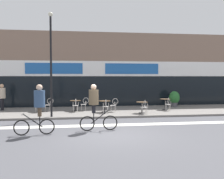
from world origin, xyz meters
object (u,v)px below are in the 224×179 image
cafe_chair_2_side (114,104)px  cafe_chair_1_side (84,103)px  bistro_table_1 (75,103)px  cafe_chair_1_near (76,104)px  cafe_chair_0_side (49,104)px  bistro_table_4 (165,102)px  pedestrian_near_end (2,95)px  bistro_table_2 (105,104)px  cyclist_2 (38,105)px  cafe_chair_0_near (38,105)px  bistro_table_0 (39,104)px  cafe_chair_4_near (168,103)px  cafe_chair_2_near (106,105)px  bistro_table_3 (142,105)px  cyclist_0 (95,104)px  lamp_post (51,58)px  cafe_chair_3_near (144,106)px  planter_pot (174,98)px

cafe_chair_2_side → cafe_chair_1_side: bearing=-31.9°
bistro_table_1 → cafe_chair_1_near: 0.63m
cafe_chair_0_side → bistro_table_4: bearing=172.7°
cafe_chair_0_side → pedestrian_near_end: bearing=-22.1°
bistro_table_2 → cyclist_2: 6.87m
cafe_chair_0_near → bistro_table_0: bearing=7.2°
cafe_chair_4_near → cafe_chair_2_near: bearing=106.3°
bistro_table_3 → cafe_chair_4_near: cafe_chair_4_near is taller
cyclist_0 → pedestrian_near_end: 9.41m
bistro_table_0 → bistro_table_2: size_ratio=0.91×
cafe_chair_0_side → cafe_chair_2_side: same height
bistro_table_1 → cafe_chair_0_near: bearing=-166.2°
cafe_chair_0_near → cyclist_0: bearing=-141.8°
cafe_chair_0_near → cyclist_0: 6.60m
bistro_table_3 → cafe_chair_1_near: size_ratio=0.82×
cafe_chair_2_near → lamp_post: 4.54m
cafe_chair_0_side → cafe_chair_3_near: size_ratio=1.00×
bistro_table_0 → cafe_chair_0_near: cafe_chair_0_near is taller
cafe_chair_2_near → cafe_chair_3_near: size_ratio=1.00×
bistro_table_4 → cafe_chair_0_side: bearing=178.1°
cafe_chair_1_near → planter_pot: planter_pot is taller
bistro_table_3 → cafe_chair_2_near: size_ratio=0.82×
bistro_table_3 → cafe_chair_1_near: bearing=165.6°
cafe_chair_0_near → cafe_chair_1_side: (3.05, 0.60, 0.00)m
cafe_chair_0_side → cafe_chair_4_near: (8.12, -0.89, 0.00)m
bistro_table_2 → cyclist_0: (-1.06, -5.40, 0.57)m
bistro_table_0 → cafe_chair_0_near: 0.63m
bistro_table_2 → cafe_chair_4_near: bearing=0.4°
cafe_chair_1_near → lamp_post: (-1.41, -1.84, 2.94)m
cafe_chair_1_near → cyclist_2: 6.38m
bistro_table_2 → planter_pot: size_ratio=0.65×
cafe_chair_3_near → bistro_table_3: bearing=-1.1°
bistro_table_0 → cyclist_2: cyclist_2 is taller
cafe_chair_1_near → cyclist_2: bearing=159.0°
cafe_chair_2_near → cafe_chair_4_near: same height
cafe_chair_0_side → cafe_chair_4_near: bearing=168.4°
bistro_table_3 → lamp_post: size_ratio=0.12×
cafe_chair_0_side → bistro_table_1: bearing=173.4°
cafe_chair_0_near → cyclist_0: cyclist_0 is taller
cafe_chair_3_near → planter_pot: 5.16m
cafe_chair_4_near → cyclist_0: size_ratio=0.42×
cafe_chair_0_near → bistro_table_2: bearing=-85.7°
cafe_chair_2_near → cyclist_0: 4.93m
cafe_chair_1_near → cafe_chair_2_near: bearing=-121.4°
bistro_table_4 → planter_pot: planter_pot is taller
cafe_chair_3_near → cyclist_2: cyclist_2 is taller
bistro_table_4 → cafe_chair_0_near: size_ratio=0.86×
cafe_chair_0_side → cafe_chair_2_side: 4.43m
bistro_table_0 → cafe_chair_0_near: (-0.01, -0.62, 0.00)m
bistro_table_0 → cafe_chair_4_near: (8.75, -0.89, 0.00)m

